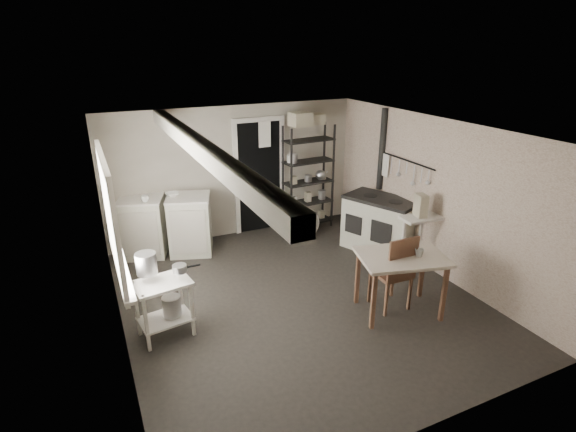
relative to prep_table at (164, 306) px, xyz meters
name	(u,v)px	position (x,y,z in m)	size (l,w,h in m)	color
floor	(297,298)	(1.78, 0.09, -0.40)	(5.00, 5.00, 0.00)	black
ceiling	(299,130)	(1.78, 0.09, 1.90)	(5.00, 5.00, 0.00)	silver
wall_back	(235,172)	(1.78, 2.59, 0.75)	(4.50, 0.02, 2.30)	#B1A897
wall_front	(434,323)	(1.78, -2.41, 0.75)	(4.50, 0.02, 2.30)	#B1A897
wall_left	(112,253)	(-0.47, 0.09, 0.75)	(0.02, 5.00, 2.30)	#B1A897
wall_right	(434,196)	(4.03, 0.09, 0.75)	(0.02, 5.00, 2.30)	#B1A897
window	(109,216)	(-0.44, 0.29, 1.10)	(0.12, 1.76, 1.28)	silver
doorway	(260,178)	(2.23, 2.56, 0.60)	(0.96, 0.10, 2.08)	silver
ceiling_beam	(200,148)	(0.58, 0.09, 1.80)	(0.18, 5.00, 0.18)	silver
wallpaper_panel	(434,196)	(4.02, 0.09, 0.75)	(0.01, 5.00, 2.30)	beige
utensil_rail	(407,161)	(3.97, 0.69, 1.15)	(0.06, 1.20, 0.44)	silver
prep_table	(164,306)	(0.00, 0.00, 0.00)	(0.63, 0.45, 0.72)	silver
stockpot	(146,264)	(-0.13, 0.10, 0.54)	(0.23, 0.23, 0.25)	silver
saucepan	(180,269)	(0.22, -0.01, 0.45)	(0.16, 0.16, 0.09)	silver
bucket	(172,306)	(0.08, -0.01, -0.02)	(0.22, 0.22, 0.24)	silver
base_cabinets	(167,227)	(0.48, 2.27, 0.06)	(1.48, 0.64, 0.97)	beige
mixing_bowl	(173,197)	(0.61, 2.27, 0.56)	(0.29, 0.29, 0.07)	silver
counter_cup	(145,202)	(0.18, 2.17, 0.57)	(0.13, 0.13, 0.10)	silver
shelf_rack	(308,179)	(3.07, 2.27, 0.55)	(0.91, 0.36, 1.93)	black
shelf_jar	(290,158)	(2.71, 2.30, 0.97)	(0.09, 0.09, 0.20)	silver
storage_box_a	(300,121)	(2.88, 2.24, 1.61)	(0.34, 0.30, 0.24)	#BCB597
storage_box_b	(315,120)	(3.22, 2.32, 1.59)	(0.28, 0.26, 0.18)	#BCB597
stove	(380,225)	(3.70, 0.89, 0.04)	(0.65, 1.17, 0.92)	beige
stovepipe	(382,150)	(3.99, 1.37, 1.19)	(0.11, 0.11, 1.40)	black
side_ledge	(418,247)	(3.73, -0.01, 0.03)	(0.59, 0.32, 0.91)	silver
oats_box	(420,210)	(3.73, 0.01, 0.61)	(0.13, 0.22, 0.33)	#BCB597
work_table	(399,286)	(2.82, -0.75, -0.02)	(1.06, 0.74, 0.81)	beige
table_cup	(419,256)	(2.98, -0.86, 0.41)	(0.11, 0.11, 0.10)	silver
chair	(391,273)	(2.80, -0.59, 0.09)	(0.44, 0.46, 1.06)	#513222
flour_sack	(308,223)	(2.89, 1.91, -0.16)	(0.41, 0.35, 0.49)	white
floor_crock	(400,274)	(3.40, -0.07, -0.33)	(0.13, 0.13, 0.16)	silver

